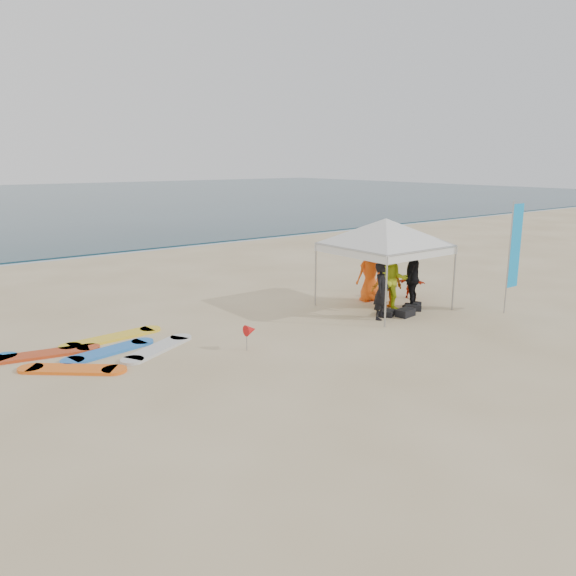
{
  "coord_description": "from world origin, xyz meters",
  "views": [
    {
      "loc": [
        -8.14,
        -8.89,
        4.52
      ],
      "look_at": [
        0.58,
        2.6,
        1.2
      ],
      "focal_mm": 35.0,
      "sensor_mm": 36.0,
      "label": 1
    }
  ],
  "objects_px": {
    "person_yellow": "(392,280)",
    "marker_pennant": "(251,330)",
    "person_orange_b": "(370,273)",
    "surfboard_spread": "(74,355)",
    "person_orange_a": "(387,281)",
    "person_black_a": "(381,291)",
    "person_black_b": "(412,278)",
    "feather_flag": "(515,247)",
    "canopy_tent": "(386,219)",
    "person_seated": "(411,284)"
  },
  "relations": [
    {
      "from": "canopy_tent",
      "to": "surfboard_spread",
      "type": "height_order",
      "value": "canopy_tent"
    },
    {
      "from": "feather_flag",
      "to": "surfboard_spread",
      "type": "height_order",
      "value": "feather_flag"
    },
    {
      "from": "person_yellow",
      "to": "feather_flag",
      "type": "height_order",
      "value": "feather_flag"
    },
    {
      "from": "person_seated",
      "to": "person_black_b",
      "type": "bearing_deg",
      "value": 104.5
    },
    {
      "from": "person_orange_a",
      "to": "marker_pennant",
      "type": "distance_m",
      "value": 5.71
    },
    {
      "from": "person_orange_b",
      "to": "feather_flag",
      "type": "relative_size",
      "value": 0.55
    },
    {
      "from": "person_seated",
      "to": "person_orange_a",
      "type": "bearing_deg",
      "value": 75.05
    },
    {
      "from": "person_orange_b",
      "to": "canopy_tent",
      "type": "bearing_deg",
      "value": 80.2
    },
    {
      "from": "person_yellow",
      "to": "person_orange_a",
      "type": "bearing_deg",
      "value": 102.21
    },
    {
      "from": "person_black_a",
      "to": "person_orange_b",
      "type": "bearing_deg",
      "value": 28.32
    },
    {
      "from": "surfboard_spread",
      "to": "person_orange_a",
      "type": "bearing_deg",
      "value": -7.96
    },
    {
      "from": "person_orange_a",
      "to": "person_orange_b",
      "type": "height_order",
      "value": "person_orange_b"
    },
    {
      "from": "person_yellow",
      "to": "person_black_b",
      "type": "relative_size",
      "value": 0.98
    },
    {
      "from": "person_black_b",
      "to": "surfboard_spread",
      "type": "xyz_separation_m",
      "value": [
        -9.69,
        1.86,
        -0.93
      ]
    },
    {
      "from": "person_yellow",
      "to": "feather_flag",
      "type": "relative_size",
      "value": 0.56
    },
    {
      "from": "person_orange_b",
      "to": "marker_pennant",
      "type": "relative_size",
      "value": 2.88
    },
    {
      "from": "person_yellow",
      "to": "marker_pennant",
      "type": "distance_m",
      "value": 5.49
    },
    {
      "from": "person_orange_a",
      "to": "marker_pennant",
      "type": "relative_size",
      "value": 2.58
    },
    {
      "from": "person_seated",
      "to": "canopy_tent",
      "type": "relative_size",
      "value": 0.23
    },
    {
      "from": "marker_pennant",
      "to": "surfboard_spread",
      "type": "xyz_separation_m",
      "value": [
        -3.57,
        2.11,
        -0.46
      ]
    },
    {
      "from": "canopy_tent",
      "to": "person_yellow",
      "type": "bearing_deg",
      "value": -91.91
    },
    {
      "from": "person_orange_b",
      "to": "feather_flag",
      "type": "distance_m",
      "value": 4.41
    },
    {
      "from": "person_seated",
      "to": "canopy_tent",
      "type": "xyz_separation_m",
      "value": [
        -1.67,
        -0.32,
        2.28
      ]
    },
    {
      "from": "person_black_a",
      "to": "canopy_tent",
      "type": "distance_m",
      "value": 2.34
    },
    {
      "from": "person_seated",
      "to": "marker_pennant",
      "type": "height_order",
      "value": "person_seated"
    },
    {
      "from": "person_orange_a",
      "to": "feather_flag",
      "type": "relative_size",
      "value": 0.49
    },
    {
      "from": "person_orange_b",
      "to": "person_yellow",
      "type": "bearing_deg",
      "value": 84.81
    },
    {
      "from": "person_seated",
      "to": "canopy_tent",
      "type": "bearing_deg",
      "value": 74.01
    },
    {
      "from": "person_orange_a",
      "to": "person_black_b",
      "type": "distance_m",
      "value": 0.76
    },
    {
      "from": "person_black_a",
      "to": "feather_flag",
      "type": "height_order",
      "value": "feather_flag"
    },
    {
      "from": "person_black_a",
      "to": "canopy_tent",
      "type": "height_order",
      "value": "canopy_tent"
    },
    {
      "from": "person_black_a",
      "to": "person_black_b",
      "type": "xyz_separation_m",
      "value": [
        1.64,
        0.28,
        0.13
      ]
    },
    {
      "from": "person_yellow",
      "to": "person_orange_b",
      "type": "xyz_separation_m",
      "value": [
        0.3,
        1.24,
        -0.03
      ]
    },
    {
      "from": "person_yellow",
      "to": "person_orange_a",
      "type": "xyz_separation_m",
      "value": [
        0.19,
        0.38,
        -0.12
      ]
    },
    {
      "from": "feather_flag",
      "to": "person_black_b",
      "type": "bearing_deg",
      "value": 134.82
    },
    {
      "from": "person_black_b",
      "to": "person_orange_a",
      "type": "bearing_deg",
      "value": -76.78
    },
    {
      "from": "person_black_a",
      "to": "person_orange_a",
      "type": "relative_size",
      "value": 1.01
    },
    {
      "from": "person_yellow",
      "to": "person_orange_a",
      "type": "distance_m",
      "value": 0.44
    },
    {
      "from": "surfboard_spread",
      "to": "person_yellow",
      "type": "bearing_deg",
      "value": -10.45
    },
    {
      "from": "person_yellow",
      "to": "marker_pennant",
      "type": "xyz_separation_m",
      "value": [
        -5.45,
        -0.45,
        -0.45
      ]
    },
    {
      "from": "person_orange_a",
      "to": "canopy_tent",
      "type": "relative_size",
      "value": 0.39
    },
    {
      "from": "feather_flag",
      "to": "surfboard_spread",
      "type": "distance_m",
      "value": 12.55
    },
    {
      "from": "person_black_a",
      "to": "canopy_tent",
      "type": "bearing_deg",
      "value": 15.45
    },
    {
      "from": "feather_flag",
      "to": "surfboard_spread",
      "type": "xyz_separation_m",
      "value": [
        -11.75,
        3.94,
        -1.93
      ]
    },
    {
      "from": "person_black_a",
      "to": "person_black_b",
      "type": "bearing_deg",
      "value": -15.67
    },
    {
      "from": "person_orange_a",
      "to": "person_black_a",
      "type": "bearing_deg",
      "value": 51.29
    },
    {
      "from": "person_orange_b",
      "to": "surfboard_spread",
      "type": "relative_size",
      "value": 0.3
    },
    {
      "from": "person_orange_a",
      "to": "canopy_tent",
      "type": "distance_m",
      "value": 1.95
    },
    {
      "from": "person_orange_a",
      "to": "canopy_tent",
      "type": "bearing_deg",
      "value": 16.91
    },
    {
      "from": "person_seated",
      "to": "feather_flag",
      "type": "xyz_separation_m",
      "value": [
        1.05,
        -2.96,
        1.48
      ]
    }
  ]
}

